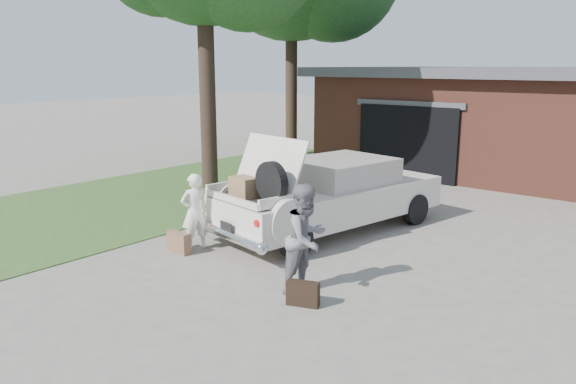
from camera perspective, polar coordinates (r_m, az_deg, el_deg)
The scene contains 8 objects.
ground at distance 10.13m, azimuth -2.18°, elevation -6.66°, with size 90.00×90.00×0.00m, color gray.
grass_strip at distance 15.96m, azimuth -9.75°, elevation 0.44°, with size 6.00×16.00×0.02m, color #2D4C1E.
house at distance 19.42m, azimuth 23.52°, elevation 6.72°, with size 12.80×7.80×3.30m.
sedan at distance 11.58m, azimuth 4.11°, elevation -0.25°, with size 2.85×5.45×2.07m.
woman_left at distance 10.50m, azimuth -9.47°, elevation -2.01°, with size 0.53×0.34×1.44m, color white.
woman_right at distance 8.41m, azimuth 1.88°, elevation -4.76°, with size 0.81×0.63×1.67m, color gray.
suitcase_left at distance 10.51m, azimuth -11.04°, elevation -5.05°, with size 0.50×0.16×0.39m, color #885F45.
suitcase_right at distance 8.14m, azimuth 1.53°, elevation -10.28°, with size 0.47×0.15×0.36m, color black.
Camera 1 is at (6.39, -7.10, 3.37)m, focal length 35.00 mm.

